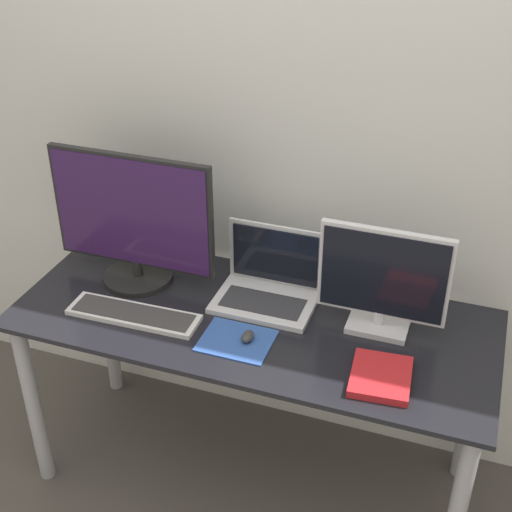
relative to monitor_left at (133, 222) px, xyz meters
name	(u,v)px	position (x,y,z in m)	size (l,w,h in m)	color
wall_back	(291,129)	(0.46, 0.30, 0.28)	(7.00, 0.05, 2.50)	silver
desk	(253,348)	(0.46, -0.09, -0.36)	(1.59, 0.65, 0.73)	black
monitor_left	(133,222)	(0.00, 0.00, 0.00)	(0.59, 0.25, 0.48)	black
monitor_right	(383,281)	(0.86, 0.00, -0.05)	(0.41, 0.14, 0.36)	silver
laptop	(269,283)	(0.48, 0.05, -0.17)	(0.34, 0.24, 0.24)	silver
keyboard	(134,315)	(0.09, -0.21, -0.22)	(0.45, 0.13, 0.02)	silver
mousepad	(237,341)	(0.46, -0.22, -0.23)	(0.22, 0.18, 0.00)	#2D519E
mouse	(248,336)	(0.49, -0.21, -0.21)	(0.04, 0.06, 0.03)	#333333
book	(381,377)	(0.92, -0.25, -0.22)	(0.19, 0.22, 0.02)	red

